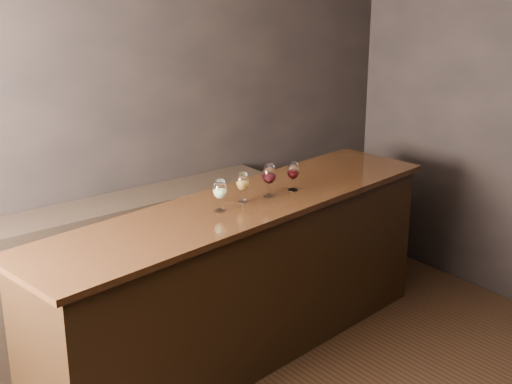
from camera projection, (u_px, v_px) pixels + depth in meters
room_shell at (294, 145)px, 3.20m from camera, size 5.02×4.52×2.81m
bar_counter at (242, 283)px, 4.79m from camera, size 3.09×1.06×1.06m
bar_top at (241, 206)px, 4.61m from camera, size 3.20×1.14×0.04m
back_bar_shelf at (100, 274)px, 4.99m from camera, size 2.79×0.40×1.01m
glass_white at (220, 190)px, 4.42m from camera, size 0.09×0.09×0.20m
glass_amber at (243, 182)px, 4.59m from camera, size 0.08×0.08×0.20m
glass_red_a at (269, 175)px, 4.69m from camera, size 0.09×0.09×0.22m
glass_red_b at (293, 172)px, 4.82m from camera, size 0.08×0.08×0.19m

